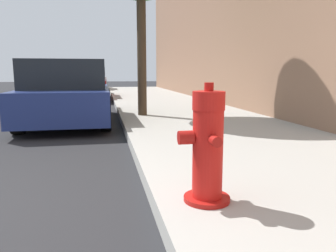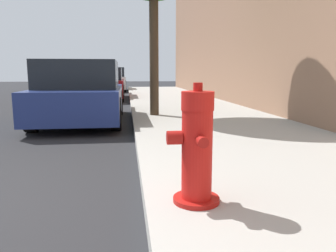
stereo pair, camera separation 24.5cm
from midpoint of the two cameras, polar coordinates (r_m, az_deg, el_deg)
fire_hydrant at (r=2.43m, az=7.88°, el=-4.06°), size 0.40×0.41×0.89m
parked_car_near at (r=7.60m, az=-13.92°, el=5.55°), size 1.78×3.90×1.37m
parked_car_mid at (r=14.05m, az=-10.80°, el=7.20°), size 1.76×4.26×1.32m
parked_car_far at (r=20.18m, az=-9.64°, el=7.94°), size 1.85×3.91×1.41m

